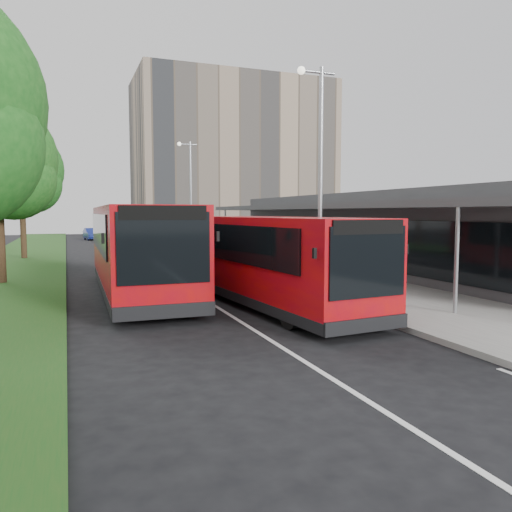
{
  "coord_description": "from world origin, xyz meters",
  "views": [
    {
      "loc": [
        -4.43,
        -14.12,
        3.02
      ],
      "look_at": [
        1.74,
        2.08,
        1.5
      ],
      "focal_mm": 35.0,
      "sensor_mm": 36.0,
      "label": 1
    }
  ],
  "objects_px": {
    "bollard": "(212,250)",
    "litter_bin": "(268,259)",
    "lamp_post_near": "(319,165)",
    "car_near": "(136,236)",
    "lamp_post_far": "(190,189)",
    "car_far": "(92,234)",
    "bus_second": "(138,250)",
    "bus_main": "(268,260)",
    "tree_far": "(21,175)"
  },
  "relations": [
    {
      "from": "car_near",
      "to": "bollard",
      "type": "bearing_deg",
      "value": -91.42
    },
    {
      "from": "tree_far",
      "to": "car_far",
      "type": "height_order",
      "value": "tree_far"
    },
    {
      "from": "tree_far",
      "to": "car_near",
      "type": "relative_size",
      "value": 2.17
    },
    {
      "from": "lamp_post_near",
      "to": "car_near",
      "type": "bearing_deg",
      "value": 93.38
    },
    {
      "from": "bus_second",
      "to": "car_near",
      "type": "height_order",
      "value": "bus_second"
    },
    {
      "from": "tree_far",
      "to": "lamp_post_near",
      "type": "relative_size",
      "value": 1.04
    },
    {
      "from": "car_near",
      "to": "lamp_post_far",
      "type": "bearing_deg",
      "value": -90.46
    },
    {
      "from": "bus_main",
      "to": "car_far",
      "type": "relative_size",
      "value": 2.61
    },
    {
      "from": "lamp_post_far",
      "to": "car_far",
      "type": "height_order",
      "value": "lamp_post_far"
    },
    {
      "from": "bus_second",
      "to": "car_far",
      "type": "bearing_deg",
      "value": 90.58
    },
    {
      "from": "bollard",
      "to": "car_far",
      "type": "xyz_separation_m",
      "value": [
        -6.23,
        26.53,
        0.06
      ]
    },
    {
      "from": "bus_main",
      "to": "bus_second",
      "type": "bearing_deg",
      "value": 129.52
    },
    {
      "from": "lamp_post_near",
      "to": "car_far",
      "type": "relative_size",
      "value": 2.02
    },
    {
      "from": "lamp_post_far",
      "to": "lamp_post_near",
      "type": "bearing_deg",
      "value": -90.0
    },
    {
      "from": "bus_second",
      "to": "car_far",
      "type": "relative_size",
      "value": 2.9
    },
    {
      "from": "lamp_post_near",
      "to": "litter_bin",
      "type": "distance_m",
      "value": 8.21
    },
    {
      "from": "lamp_post_near",
      "to": "car_far",
      "type": "distance_m",
      "value": 42.39
    },
    {
      "from": "bus_main",
      "to": "car_near",
      "type": "height_order",
      "value": "bus_main"
    },
    {
      "from": "litter_bin",
      "to": "lamp_post_near",
      "type": "bearing_deg",
      "value": -97.51
    },
    {
      "from": "car_near",
      "to": "bus_second",
      "type": "bearing_deg",
      "value": -105.57
    },
    {
      "from": "tree_far",
      "to": "lamp_post_far",
      "type": "distance_m",
      "value": 11.19
    },
    {
      "from": "bollard",
      "to": "litter_bin",
      "type": "bearing_deg",
      "value": -85.8
    },
    {
      "from": "bus_second",
      "to": "car_near",
      "type": "relative_size",
      "value": 2.98
    },
    {
      "from": "lamp_post_far",
      "to": "bollard",
      "type": "xyz_separation_m",
      "value": [
        0.33,
        -4.75,
        -4.13
      ]
    },
    {
      "from": "lamp_post_far",
      "to": "car_far",
      "type": "relative_size",
      "value": 2.02
    },
    {
      "from": "bus_second",
      "to": "car_near",
      "type": "xyz_separation_m",
      "value": [
        4.05,
        32.24,
        -1.0
      ]
    },
    {
      "from": "car_near",
      "to": "car_far",
      "type": "height_order",
      "value": "car_near"
    },
    {
      "from": "lamp_post_far",
      "to": "bus_second",
      "type": "bearing_deg",
      "value": -109.13
    },
    {
      "from": "bus_second",
      "to": "bollard",
      "type": "relative_size",
      "value": 13.08
    },
    {
      "from": "tree_far",
      "to": "bollard",
      "type": "distance_m",
      "value": 12.99
    },
    {
      "from": "tree_far",
      "to": "lamp_post_far",
      "type": "relative_size",
      "value": 1.04
    },
    {
      "from": "lamp_post_near",
      "to": "bus_second",
      "type": "distance_m",
      "value": 7.24
    },
    {
      "from": "lamp_post_near",
      "to": "car_near",
      "type": "xyz_separation_m",
      "value": [
        -2.05,
        34.66,
        -4.06
      ]
    },
    {
      "from": "litter_bin",
      "to": "car_far",
      "type": "bearing_deg",
      "value": 101.13
    },
    {
      "from": "lamp_post_near",
      "to": "bus_second",
      "type": "relative_size",
      "value": 0.7
    },
    {
      "from": "lamp_post_near",
      "to": "car_near",
      "type": "relative_size",
      "value": 2.08
    },
    {
      "from": "lamp_post_near",
      "to": "lamp_post_far",
      "type": "bearing_deg",
      "value": 90.0
    },
    {
      "from": "car_far",
      "to": "car_near",
      "type": "bearing_deg",
      "value": -68.65
    },
    {
      "from": "bollard",
      "to": "lamp_post_far",
      "type": "bearing_deg",
      "value": 94.0
    },
    {
      "from": "litter_bin",
      "to": "car_near",
      "type": "bearing_deg",
      "value": 96.16
    },
    {
      "from": "tree_far",
      "to": "car_far",
      "type": "bearing_deg",
      "value": 77.03
    },
    {
      "from": "bus_second",
      "to": "litter_bin",
      "type": "distance_m",
      "value": 8.49
    },
    {
      "from": "lamp_post_far",
      "to": "bus_main",
      "type": "height_order",
      "value": "lamp_post_far"
    },
    {
      "from": "car_far",
      "to": "lamp_post_near",
      "type": "bearing_deg",
      "value": -89.03
    },
    {
      "from": "lamp_post_far",
      "to": "car_near",
      "type": "xyz_separation_m",
      "value": [
        -2.05,
        14.66,
        -4.06
      ]
    },
    {
      "from": "lamp_post_far",
      "to": "litter_bin",
      "type": "xyz_separation_m",
      "value": [
        0.93,
        -12.92,
        -4.06
      ]
    },
    {
      "from": "lamp_post_far",
      "to": "bus_second",
      "type": "height_order",
      "value": "lamp_post_far"
    },
    {
      "from": "lamp_post_far",
      "to": "bus_second",
      "type": "relative_size",
      "value": 0.7
    },
    {
      "from": "lamp_post_far",
      "to": "car_far",
      "type": "bearing_deg",
      "value": 105.14
    },
    {
      "from": "bus_main",
      "to": "tree_far",
      "type": "bearing_deg",
      "value": 108.02
    }
  ]
}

